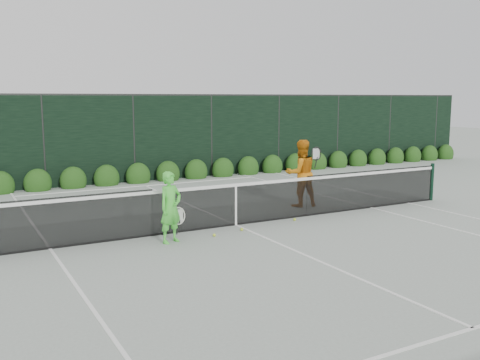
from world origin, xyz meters
TOP-DOWN VIEW (x-y plane):
  - ground at (0.00, 0.00)m, footprint 80.00×80.00m
  - tennis_net at (-0.02, 0.00)m, footprint 12.90×0.10m
  - player_woman at (-1.85, -0.66)m, footprint 0.66×0.51m
  - player_man at (2.59, 1.10)m, footprint 0.99×0.82m
  - court_lines at (0.00, 0.00)m, footprint 11.03×23.83m
  - windscreen_fence at (0.00, -2.71)m, footprint 32.00×21.07m
  - hedge_row at (-0.00, 7.15)m, footprint 31.66×0.65m
  - tennis_balls at (0.14, -0.50)m, footprint 2.41×0.47m

SIDE VIEW (x-z plane):
  - ground at x=0.00m, z-range 0.00..0.00m
  - court_lines at x=0.00m, z-range 0.00..0.01m
  - tennis_balls at x=0.14m, z-range 0.00..0.07m
  - hedge_row at x=0.00m, z-range -0.23..0.70m
  - tennis_net at x=-0.02m, z-range 0.00..1.07m
  - player_woman at x=-1.85m, z-range 0.00..1.46m
  - player_man at x=2.59m, z-range 0.00..1.81m
  - windscreen_fence at x=0.00m, z-range -0.02..3.04m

